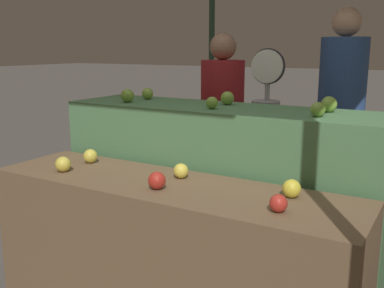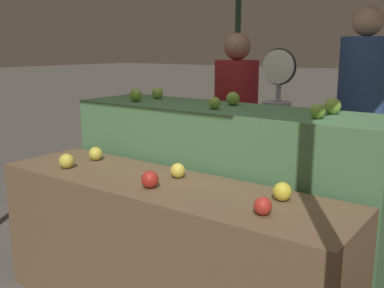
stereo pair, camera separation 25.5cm
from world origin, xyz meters
name	(u,v)px [view 2 (the right image)]	position (x,y,z in m)	size (l,w,h in m)	color
display_counter_front	(163,252)	(0.00, 0.00, 0.39)	(2.02, 0.55, 0.78)	brown
display_counter_back	(223,194)	(0.00, 0.60, 0.55)	(2.02, 0.55, 1.11)	#4C7A4C
apple_front_0	(66,161)	(-0.63, -0.11, 0.82)	(0.09, 0.09, 0.09)	gold
apple_front_1	(150,179)	(0.01, -0.10, 0.82)	(0.09, 0.09, 0.09)	#AD281E
apple_front_2	(263,206)	(0.64, -0.10, 0.82)	(0.08, 0.08, 0.08)	#B72D23
apple_front_3	(96,154)	(-0.64, 0.12, 0.82)	(0.09, 0.09, 0.09)	gold
apple_front_4	(178,170)	(0.01, 0.12, 0.82)	(0.08, 0.08, 0.08)	yellow
apple_front_5	(282,192)	(0.62, 0.11, 0.82)	(0.09, 0.09, 0.09)	gold
apple_back_0	(136,95)	(-0.63, 0.49, 1.15)	(0.09, 0.09, 0.09)	#7AA338
apple_back_1	(214,103)	(0.00, 0.49, 1.14)	(0.07, 0.07, 0.07)	#7AA338
apple_back_2	(318,111)	(0.62, 0.50, 1.15)	(0.08, 0.08, 0.08)	#7AA338
apple_back_3	(158,93)	(-0.63, 0.70, 1.15)	(0.08, 0.08, 0.08)	#84AD3D
apple_back_4	(233,99)	(-0.01, 0.71, 1.15)	(0.09, 0.09, 0.09)	#7AA338
apple_back_5	(333,106)	(0.63, 0.70, 1.15)	(0.09, 0.09, 0.09)	#84AD3D
produce_scale	(277,108)	(0.08, 1.16, 1.04)	(0.25, 0.20, 1.46)	#99999E
person_vendor_at_scale	(236,119)	(-0.36, 1.33, 0.91)	(0.45, 0.45, 1.57)	#2D2D38
person_customer_left	(361,103)	(0.42, 1.97, 1.03)	(0.42, 0.42, 1.78)	#2D2D38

